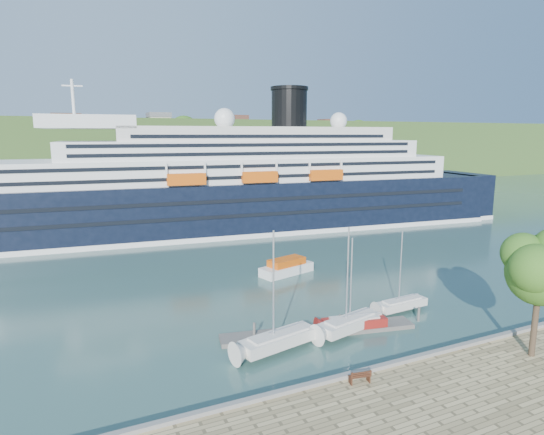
% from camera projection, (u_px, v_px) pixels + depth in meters
% --- Properties ---
extents(ground, '(400.00, 400.00, 0.00)m').
position_uv_depth(ground, '(385.00, 377.00, 35.87)').
color(ground, '#2C4E49').
rests_on(ground, ground).
extents(far_hillside, '(400.00, 50.00, 24.00)m').
position_uv_depth(far_hillside, '(130.00, 154.00, 163.42)').
color(far_hillside, '#314F1F').
rests_on(far_hillside, ground).
extents(quay_coping, '(220.00, 0.50, 0.30)m').
position_uv_depth(quay_coping, '(388.00, 365.00, 35.48)').
color(quay_coping, slate).
rests_on(quay_coping, promenade).
extents(cruise_ship, '(127.32, 30.76, 28.32)m').
position_uv_depth(cruise_ship, '(225.00, 159.00, 88.42)').
color(cruise_ship, black).
rests_on(cruise_ship, ground).
extents(park_bench, '(1.81, 1.00, 1.10)m').
position_uv_depth(park_bench, '(360.00, 376.00, 33.13)').
color(park_bench, '#452313').
rests_on(park_bench, promenade).
extents(promenade_tree, '(6.93, 6.93, 11.47)m').
position_uv_depth(promenade_tree, '(539.00, 289.00, 36.29)').
color(promenade_tree, '#2A5A17').
rests_on(promenade_tree, promenade).
extents(floating_pontoon, '(19.20, 6.07, 0.42)m').
position_uv_depth(floating_pontoon, '(319.00, 331.00, 43.76)').
color(floating_pontoon, '#68635D').
rests_on(floating_pontoon, ground).
extents(sailboat_white_near, '(8.42, 3.90, 10.50)m').
position_uv_depth(sailboat_white_near, '(279.00, 295.00, 39.21)').
color(sailboat_white_near, silver).
rests_on(sailboat_white_near, ground).
extents(sailboat_red, '(7.14, 3.07, 8.93)m').
position_uv_depth(sailboat_red, '(355.00, 288.00, 43.42)').
color(sailboat_red, maroon).
rests_on(sailboat_red, ground).
extents(sailboat_white_far, '(6.69, 2.26, 8.51)m').
position_uv_depth(sailboat_white_far, '(403.00, 274.00, 48.41)').
color(sailboat_white_far, silver).
rests_on(sailboat_white_far, ground).
extents(tender_launch, '(8.34, 4.69, 2.18)m').
position_uv_depth(tender_launch, '(287.00, 266.00, 62.33)').
color(tender_launch, '#D4510C').
rests_on(tender_launch, ground).
extents(sailboat_extra, '(8.08, 3.92, 10.06)m').
position_uv_depth(sailboat_extra, '(351.00, 284.00, 42.86)').
color(sailboat_extra, silver).
rests_on(sailboat_extra, ground).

